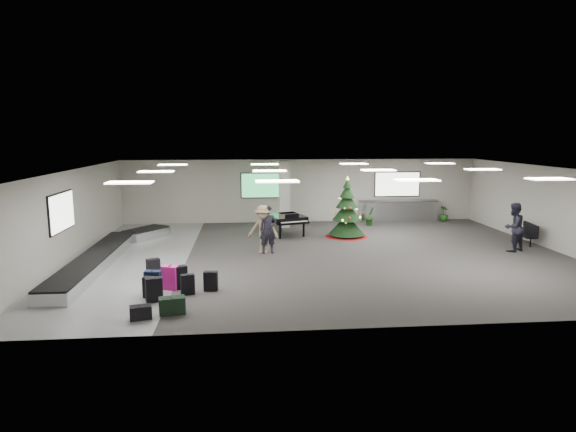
{
  "coord_description": "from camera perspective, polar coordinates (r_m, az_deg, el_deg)",
  "views": [
    {
      "loc": [
        -2.91,
        -17.32,
        4.4
      ],
      "look_at": [
        -1.24,
        1.0,
        1.31
      ],
      "focal_mm": 30.0,
      "sensor_mm": 36.0,
      "label": 1
    }
  ],
  "objects": [
    {
      "name": "room_envelope",
      "position": [
        18.28,
        2.78,
        3.02
      ],
      "size": [
        18.02,
        14.02,
        3.21
      ],
      "color": "#B3ACA4",
      "rests_on": "ground"
    },
    {
      "name": "suitcase_1",
      "position": [
        13.85,
        -11.81,
        -7.94
      ],
      "size": [
        0.41,
        0.29,
        0.59
      ],
      "rotation": [
        0.0,
        0.0,
        0.29
      ],
      "color": "black",
      "rests_on": "ground"
    },
    {
      "name": "pink_suitcase",
      "position": [
        14.37,
        -13.78,
        -7.12
      ],
      "size": [
        0.51,
        0.39,
        0.72
      ],
      "rotation": [
        0.0,
        0.0,
        -0.35
      ],
      "color": "#F72090",
      "rests_on": "ground"
    },
    {
      "name": "black_duffel",
      "position": [
        12.38,
        -17.05,
        -10.87
      ],
      "size": [
        0.56,
        0.39,
        0.35
      ],
      "rotation": [
        0.0,
        0.0,
        0.23
      ],
      "color": "black",
      "rests_on": "ground"
    },
    {
      "name": "green_duffel",
      "position": [
        12.52,
        -13.57,
        -10.27
      ],
      "size": [
        0.69,
        0.44,
        0.45
      ],
      "rotation": [
        0.0,
        0.0,
        0.2
      ],
      "color": "black",
      "rests_on": "ground"
    },
    {
      "name": "christmas_tree",
      "position": [
        21.21,
        6.98,
        0.01
      ],
      "size": [
        1.88,
        1.88,
        2.68
      ],
      "color": "maroon",
      "rests_on": "ground"
    },
    {
      "name": "service_counter",
      "position": [
        25.53,
        12.91,
        0.61
      ],
      "size": [
        4.05,
        0.65,
        1.08
      ],
      "color": "silver",
      "rests_on": "ground"
    },
    {
      "name": "traveler_a",
      "position": [
        18.08,
        -2.36,
        -1.61
      ],
      "size": [
        0.7,
        0.5,
        1.81
      ],
      "primitive_type": "imported",
      "rotation": [
        0.0,
        0.0,
        0.1
      ],
      "color": "black",
      "rests_on": "ground"
    },
    {
      "name": "suitcase_3",
      "position": [
        14.38,
        -12.81,
        -7.12
      ],
      "size": [
        0.51,
        0.43,
        0.69
      ],
      "rotation": [
        0.0,
        0.0,
        0.49
      ],
      "color": "black",
      "rests_on": "ground"
    },
    {
      "name": "grand_piano",
      "position": [
        21.34,
        -0.16,
        -0.31
      ],
      "size": [
        1.9,
        2.18,
        1.05
      ],
      "rotation": [
        0.0,
        0.0,
        0.31
      ],
      "color": "black",
      "rests_on": "ground"
    },
    {
      "name": "navy_suitcase",
      "position": [
        14.09,
        -15.71,
        -7.59
      ],
      "size": [
        0.46,
        0.3,
        0.69
      ],
      "rotation": [
        0.0,
        0.0,
        -0.11
      ],
      "color": "black",
      "rests_on": "ground"
    },
    {
      "name": "bench",
      "position": [
        21.96,
        26.49,
        -1.74
      ],
      "size": [
        0.66,
        1.42,
        0.87
      ],
      "rotation": [
        0.0,
        0.0,
        -0.15
      ],
      "color": "black",
      "rests_on": "ground"
    },
    {
      "name": "potted_plant_right",
      "position": [
        26.26,
        17.99,
        0.29
      ],
      "size": [
        0.61,
        0.61,
        0.79
      ],
      "primitive_type": "imported",
      "rotation": [
        0.0,
        0.0,
        2.08
      ],
      "color": "#183B12",
      "rests_on": "ground"
    },
    {
      "name": "traveler_bench",
      "position": [
        20.26,
        25.16,
        -1.21
      ],
      "size": [
        1.13,
        1.04,
        1.88
      ],
      "primitive_type": "imported",
      "rotation": [
        0.0,
        0.0,
        3.58
      ],
      "color": "black",
      "rests_on": "ground"
    },
    {
      "name": "potted_plant_left",
      "position": [
        24.11,
        9.63,
        -0.04
      ],
      "size": [
        0.61,
        0.63,
        0.9
      ],
      "primitive_type": "imported",
      "rotation": [
        0.0,
        0.0,
        0.94
      ],
      "color": "#183B12",
      "rests_on": "ground"
    },
    {
      "name": "suitcase_8",
      "position": [
        15.74,
        -15.68,
        -5.94
      ],
      "size": [
        0.46,
        0.39,
        0.61
      ],
      "rotation": [
        0.0,
        0.0,
        0.5
      ],
      "color": "black",
      "rests_on": "ground"
    },
    {
      "name": "ground",
      "position": [
        18.1,
        4.22,
        -4.56
      ],
      "size": [
        18.0,
        18.0,
        0.0
      ],
      "primitive_type": "plane",
      "color": "#33302E",
      "rests_on": "ground"
    },
    {
      "name": "traveler_b",
      "position": [
        18.12,
        -2.95,
        -1.57
      ],
      "size": [
        1.34,
        1.03,
        1.82
      ],
      "primitive_type": "imported",
      "rotation": [
        0.0,
        0.0,
        -0.34
      ],
      "color": "#977E5D",
      "rests_on": "ground"
    },
    {
      "name": "suitcase_7",
      "position": [
        14.05,
        -9.14,
        -7.62
      ],
      "size": [
        0.41,
        0.24,
        0.59
      ],
      "rotation": [
        0.0,
        0.0,
        -0.1
      ],
      "color": "black",
      "rests_on": "ground"
    },
    {
      "name": "suitcase_0",
      "position": [
        13.45,
        -15.6,
        -8.42
      ],
      "size": [
        0.48,
        0.36,
        0.69
      ],
      "rotation": [
        0.0,
        0.0,
        0.31
      ],
      "color": "black",
      "rests_on": "ground"
    },
    {
      "name": "baggage_carousel",
      "position": [
        18.41,
        -20.65,
        -4.24
      ],
      "size": [
        2.28,
        9.71,
        0.43
      ],
      "color": "silver",
      "rests_on": "ground"
    },
    {
      "name": "suitcase_5",
      "position": [
        13.83,
        -15.98,
        -8.12
      ],
      "size": [
        0.43,
        0.31,
        0.6
      ],
      "rotation": [
        0.0,
        0.0,
        -0.28
      ],
      "color": "black",
      "rests_on": "ground"
    }
  ]
}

